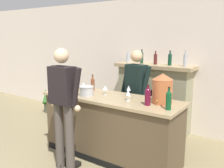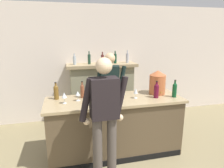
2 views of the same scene
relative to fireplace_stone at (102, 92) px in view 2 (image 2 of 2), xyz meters
The scene contains 16 objects.
wall_back_panel 0.72m from the fireplace_stone, 111.64° to the left, with size 12.00×0.07×2.75m.
bar_counter 1.49m from the fireplace_stone, 92.32° to the right, with size 2.32×0.78×1.01m.
fireplace_stone is the anchor object (origin of this frame).
person_customer 2.24m from the fireplace_stone, 100.05° to the right, with size 0.66×0.31×1.80m.
person_bartender 0.83m from the fireplace_stone, 89.06° to the right, with size 0.65×0.36×1.72m.
copper_dispenser 1.65m from the fireplace_stone, 60.79° to the right, with size 0.30×0.33×0.43m.
ice_bucket_steel 1.73m from the fireplace_stone, 104.80° to the right, with size 0.24×0.24×0.15m.
wine_bottle_rose_blush 1.47m from the fireplace_stone, 114.55° to the right, with size 0.07×0.07×0.29m.
wine_bottle_port_short 1.68m from the fireplace_stone, 128.87° to the right, with size 0.08×0.08×0.29m.
wine_bottle_burgundy_dark 1.94m from the fireplace_stone, 59.24° to the right, with size 0.07×0.07×0.30m.
wine_bottle_cabernet_heavy 1.76m from the fireplace_stone, 67.91° to the right, with size 0.08×0.08×0.29m.
wine_glass_mid_counter 1.61m from the fireplace_stone, 79.20° to the right, with size 0.07×0.07×0.17m.
wine_glass_near_bucket 1.48m from the fireplace_stone, 99.00° to the right, with size 0.09×0.09×0.15m.
wine_glass_back_row 1.34m from the fireplace_stone, 83.47° to the right, with size 0.08×0.08×0.17m.
wine_glass_front_right 1.63m from the fireplace_stone, 115.27° to the right, with size 0.07×0.07×0.17m.
wine_glass_front_left 1.80m from the fireplace_stone, 120.55° to the right, with size 0.08×0.08×0.18m.
Camera 2 is at (-0.76, -0.83, 2.08)m, focal length 32.00 mm.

